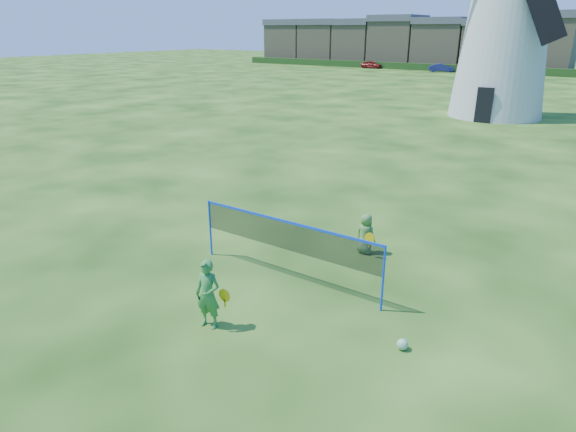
{
  "coord_description": "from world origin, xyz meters",
  "views": [
    {
      "loc": [
        6.56,
        -8.68,
        5.75
      ],
      "look_at": [
        0.2,
        0.5,
        1.5
      ],
      "focal_mm": 30.65,
      "sensor_mm": 36.0,
      "label": 1
    }
  ],
  "objects_px": {
    "car_left": "(372,65)",
    "play_ball": "(402,344)",
    "player_girl": "(208,294)",
    "player_boy": "(366,234)",
    "badminton_net": "(287,237)",
    "car_right": "(441,68)",
    "windmill": "(508,17)"
  },
  "relations": [
    {
      "from": "player_girl",
      "to": "car_right",
      "type": "relative_size",
      "value": 0.43
    },
    {
      "from": "badminton_net",
      "to": "player_boy",
      "type": "distance_m",
      "value": 2.7
    },
    {
      "from": "player_girl",
      "to": "car_left",
      "type": "bearing_deg",
      "value": 101.11
    },
    {
      "from": "player_boy",
      "to": "car_right",
      "type": "relative_size",
      "value": 0.32
    },
    {
      "from": "windmill",
      "to": "car_right",
      "type": "height_order",
      "value": "windmill"
    },
    {
      "from": "car_right",
      "to": "badminton_net",
      "type": "bearing_deg",
      "value": 176.04
    },
    {
      "from": "car_left",
      "to": "play_ball",
      "type": "bearing_deg",
      "value": -154.39
    },
    {
      "from": "player_boy",
      "to": "badminton_net",
      "type": "bearing_deg",
      "value": 76.61
    },
    {
      "from": "player_boy",
      "to": "play_ball",
      "type": "bearing_deg",
      "value": 131.9
    },
    {
      "from": "play_ball",
      "to": "car_right",
      "type": "xyz_separation_m",
      "value": [
        -21.16,
        65.5,
        0.46
      ]
    },
    {
      "from": "player_boy",
      "to": "car_left",
      "type": "xyz_separation_m",
      "value": [
        -30.0,
        62.75,
        0.01
      ]
    },
    {
      "from": "windmill",
      "to": "car_right",
      "type": "distance_m",
      "value": 40.09
    },
    {
      "from": "badminton_net",
      "to": "player_girl",
      "type": "height_order",
      "value": "badminton_net"
    },
    {
      "from": "player_girl",
      "to": "car_right",
      "type": "height_order",
      "value": "player_girl"
    },
    {
      "from": "badminton_net",
      "to": "play_ball",
      "type": "xyz_separation_m",
      "value": [
        3.43,
        -1.06,
        -1.03
      ]
    },
    {
      "from": "badminton_net",
      "to": "player_girl",
      "type": "distance_m",
      "value": 2.61
    },
    {
      "from": "badminton_net",
      "to": "car_right",
      "type": "relative_size",
      "value": 1.45
    },
    {
      "from": "windmill",
      "to": "badminton_net",
      "type": "bearing_deg",
      "value": -86.25
    },
    {
      "from": "badminton_net",
      "to": "car_right",
      "type": "xyz_separation_m",
      "value": [
        -17.73,
        64.45,
        -0.57
      ]
    },
    {
      "from": "windmill",
      "to": "player_boy",
      "type": "height_order",
      "value": "windmill"
    },
    {
      "from": "car_right",
      "to": "player_girl",
      "type": "bearing_deg",
      "value": 175.35
    },
    {
      "from": "player_girl",
      "to": "play_ball",
      "type": "height_order",
      "value": "player_girl"
    },
    {
      "from": "player_girl",
      "to": "player_boy",
      "type": "xyz_separation_m",
      "value": [
        1.03,
        5.05,
        -0.18
      ]
    },
    {
      "from": "windmill",
      "to": "car_left",
      "type": "relative_size",
      "value": 5.69
    },
    {
      "from": "player_girl",
      "to": "play_ball",
      "type": "xyz_separation_m",
      "value": [
        3.58,
        1.52,
        -0.63
      ]
    },
    {
      "from": "badminton_net",
      "to": "car_right",
      "type": "distance_m",
      "value": 66.84
    },
    {
      "from": "windmill",
      "to": "player_girl",
      "type": "xyz_separation_m",
      "value": [
        1.69,
        -30.7,
        -5.77
      ]
    },
    {
      "from": "player_girl",
      "to": "play_ball",
      "type": "relative_size",
      "value": 6.75
    },
    {
      "from": "player_boy",
      "to": "play_ball",
      "type": "height_order",
      "value": "player_boy"
    },
    {
      "from": "play_ball",
      "to": "windmill",
      "type": "bearing_deg",
      "value": 100.25
    },
    {
      "from": "windmill",
      "to": "play_ball",
      "type": "relative_size",
      "value": 86.82
    },
    {
      "from": "player_girl",
      "to": "player_boy",
      "type": "bearing_deg",
      "value": 66.46
    }
  ]
}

